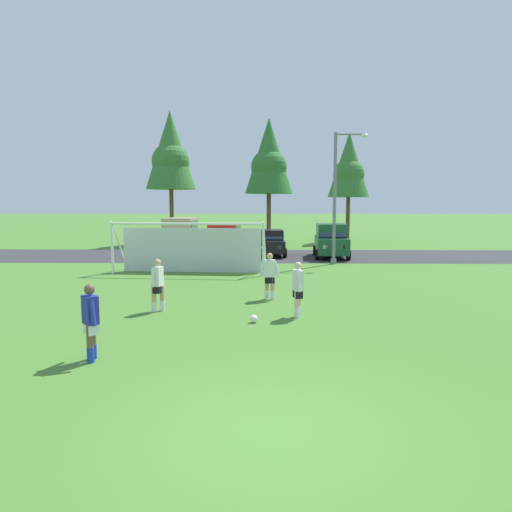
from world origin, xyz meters
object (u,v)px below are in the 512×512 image
at_px(soccer_goal, 190,247).
at_px(player_winger_right, 270,276).
at_px(soccer_ball, 254,319).
at_px(street_lamp, 338,197).
at_px(player_striker_near, 91,323).
at_px(parked_car_slot_center_left, 270,243).
at_px(parked_car_slot_center, 331,240).
at_px(parked_car_slot_far_left, 181,236).
at_px(player_winger_left, 298,290).
at_px(player_defender_far, 158,285).
at_px(parked_car_slot_left, 224,240).

xyz_separation_m(soccer_goal, player_winger_right, (3.84, -6.56, -0.47)).
xyz_separation_m(soccer_ball, street_lamp, (4.39, 13.46, 3.70)).
bearing_deg(player_striker_near, soccer_ball, 44.37).
relative_size(player_winger_right, parked_car_slot_center_left, 0.39).
distance_m(player_striker_near, parked_car_slot_center, 21.68).
xyz_separation_m(player_striker_near, parked_car_slot_far_left, (-1.90, 20.83, 0.52)).
height_order(parked_car_slot_center_left, street_lamp, street_lamp).
xyz_separation_m(player_striker_near, player_winger_left, (4.62, 3.96, 0.00)).
distance_m(soccer_ball, parked_car_slot_center, 17.54).
bearing_deg(street_lamp, player_defender_far, -121.49).
bearing_deg(player_winger_right, parked_car_slot_left, 101.52).
height_order(soccer_goal, player_winger_right, soccer_goal).
bearing_deg(soccer_ball, parked_car_slot_far_left, 106.65).
height_order(player_defender_far, parked_car_slot_center_left, parked_car_slot_center_left).
relative_size(player_winger_left, parked_car_slot_far_left, 0.34).
xyz_separation_m(player_winger_right, parked_car_slot_far_left, (-5.72, 14.26, 0.52)).
bearing_deg(parked_car_slot_center_left, soccer_ball, -92.10).
bearing_deg(parked_car_slot_center_left, player_winger_right, -90.72).
bearing_deg(parked_car_slot_center, player_defender_far, -115.97).
xyz_separation_m(player_defender_far, parked_car_slot_left, (0.71, 15.59, 0.29)).
xyz_separation_m(soccer_goal, player_defender_far, (0.35, -8.48, -0.47)).
height_order(player_winger_right, parked_car_slot_left, parked_car_slot_left).
height_order(player_winger_left, parked_car_slot_far_left, parked_car_slot_far_left).
distance_m(parked_car_slot_far_left, parked_car_slot_center, 9.82).
height_order(soccer_ball, player_winger_right, player_winger_right).
distance_m(player_defender_far, street_lamp, 14.49).
bearing_deg(soccer_goal, street_lamp, 24.95).
bearing_deg(parked_car_slot_center, soccer_goal, -138.30).
distance_m(player_striker_near, player_winger_right, 7.60).
height_order(player_defender_far, player_winger_left, same).
distance_m(player_striker_near, player_defender_far, 4.66).
height_order(player_striker_near, parked_car_slot_left, parked_car_slot_left).
bearing_deg(soccer_goal, player_winger_left, -63.17).
bearing_deg(soccer_ball, player_winger_left, 28.16).
xyz_separation_m(parked_car_slot_center_left, parked_car_slot_center, (3.89, -1.00, 0.24)).
bearing_deg(street_lamp, parked_car_slot_center, 87.37).
relative_size(soccer_ball, parked_car_slot_center_left, 0.05).
distance_m(player_winger_right, parked_car_slot_center_left, 14.62).
height_order(player_winger_left, parked_car_slot_center_left, parked_car_slot_center_left).
bearing_deg(parked_car_slot_center_left, parked_car_slot_far_left, -176.53).
distance_m(soccer_goal, parked_car_slot_center, 10.60).
relative_size(player_winger_left, player_winger_right, 1.00).
relative_size(player_striker_near, player_winger_left, 1.00).
relative_size(soccer_goal, parked_car_slot_far_left, 1.55).
xyz_separation_m(player_defender_far, parked_car_slot_far_left, (-2.23, 16.18, 0.52)).
bearing_deg(player_defender_far, parked_car_slot_center_left, 77.48).
height_order(parked_car_slot_far_left, parked_car_slot_center, parked_car_slot_far_left).
relative_size(player_winger_left, parked_car_slot_center_left, 0.39).
distance_m(player_winger_left, street_lamp, 13.49).
xyz_separation_m(player_defender_far, player_winger_left, (4.29, -0.69, 0.00)).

